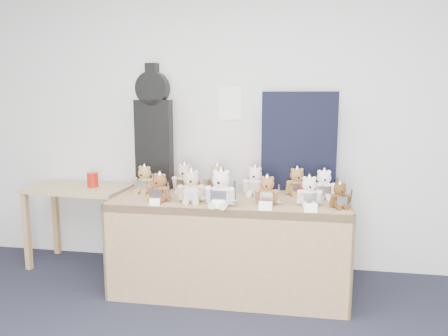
% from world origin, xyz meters
% --- Properties ---
extents(room_shell, '(6.00, 6.00, 6.00)m').
position_xyz_m(room_shell, '(-0.06, 2.49, 1.54)').
color(room_shell, silver).
rests_on(room_shell, floor).
extents(display_table, '(1.89, 0.80, 0.79)m').
position_xyz_m(display_table, '(0.04, 1.83, 0.62)').
color(display_table, olive).
rests_on(display_table, floor).
extents(side_table, '(0.96, 0.59, 0.77)m').
position_xyz_m(side_table, '(-1.45, 2.17, 0.64)').
color(side_table, tan).
rests_on(side_table, floor).
extents(guitar_case, '(0.34, 0.14, 1.10)m').
position_xyz_m(guitar_case, '(-0.69, 2.17, 1.33)').
color(guitar_case, black).
rests_on(guitar_case, display_table).
extents(navy_board, '(0.64, 0.03, 0.86)m').
position_xyz_m(navy_board, '(0.58, 2.26, 1.22)').
color(navy_board, black).
rests_on(navy_board, display_table).
extents(red_cup, '(0.10, 0.10, 0.13)m').
position_xyz_m(red_cup, '(-1.30, 2.18, 0.84)').
color(red_cup, '#A9180B').
rests_on(red_cup, side_table).
extents(teddy_front_far_left, '(0.21, 0.18, 0.25)m').
position_xyz_m(teddy_front_far_left, '(-0.49, 1.69, 0.89)').
color(teddy_front_far_left, brown).
rests_on(teddy_front_far_left, display_table).
extents(teddy_front_left, '(0.24, 0.21, 0.29)m').
position_xyz_m(teddy_front_left, '(-0.24, 1.70, 0.90)').
color(teddy_front_left, tan).
rests_on(teddy_front_left, display_table).
extents(teddy_front_centre, '(0.26, 0.21, 0.32)m').
position_xyz_m(teddy_front_centre, '(0.01, 1.62, 0.91)').
color(teddy_front_centre, silver).
rests_on(teddy_front_centre, display_table).
extents(teddy_front_right, '(0.20, 0.16, 0.25)m').
position_xyz_m(teddy_front_right, '(0.35, 1.73, 0.89)').
color(teddy_front_right, brown).
rests_on(teddy_front_right, display_table).
extents(teddy_front_far_right, '(0.21, 0.18, 0.26)m').
position_xyz_m(teddy_front_far_right, '(0.66, 1.75, 0.89)').
color(teddy_front_far_right, silver).
rests_on(teddy_front_far_right, display_table).
extents(teddy_front_end, '(0.18, 0.16, 0.21)m').
position_xyz_m(teddy_front_end, '(0.89, 1.72, 0.87)').
color(teddy_front_end, '#53381C').
rests_on(teddy_front_end, display_table).
extents(teddy_back_left, '(0.23, 0.19, 0.28)m').
position_xyz_m(teddy_back_left, '(-0.39, 2.05, 0.90)').
color(teddy_back_left, tan).
rests_on(teddy_back_left, display_table).
extents(teddy_back_centre_left, '(0.23, 0.22, 0.28)m').
position_xyz_m(teddy_back_centre_left, '(-0.10, 2.05, 0.90)').
color(teddy_back_centre_left, '#9C804E').
rests_on(teddy_back_centre_left, display_table).
extents(teddy_back_centre_right, '(0.22, 0.19, 0.27)m').
position_xyz_m(teddy_back_centre_right, '(0.22, 2.05, 0.89)').
color(teddy_back_centre_right, silver).
rests_on(teddy_back_centre_right, display_table).
extents(teddy_back_right, '(0.22, 0.20, 0.26)m').
position_xyz_m(teddy_back_right, '(0.57, 2.09, 0.89)').
color(teddy_back_right, olive).
rests_on(teddy_back_right, display_table).
extents(teddy_back_end, '(0.22, 0.18, 0.27)m').
position_xyz_m(teddy_back_end, '(0.79, 2.01, 0.89)').
color(teddy_back_end, white).
rests_on(teddy_back_end, display_table).
extents(teddy_back_far_left, '(0.21, 0.18, 0.26)m').
position_xyz_m(teddy_back_far_left, '(-0.72, 1.98, 0.89)').
color(teddy_back_far_left, '#9A7A48').
rests_on(teddy_back_far_left, display_table).
extents(entry_card_a, '(0.08, 0.02, 0.06)m').
position_xyz_m(entry_card_a, '(-0.48, 1.52, 0.82)').
color(entry_card_a, white).
rests_on(entry_card_a, display_table).
extents(entry_card_b, '(0.09, 0.02, 0.07)m').
position_xyz_m(entry_card_b, '(0.01, 1.53, 0.82)').
color(entry_card_b, white).
rests_on(entry_card_b, display_table).
extents(entry_card_c, '(0.10, 0.02, 0.07)m').
position_xyz_m(entry_card_c, '(0.35, 1.53, 0.82)').
color(entry_card_c, white).
rests_on(entry_card_c, display_table).
extents(entry_card_d, '(0.09, 0.02, 0.07)m').
position_xyz_m(entry_card_d, '(0.68, 1.53, 0.82)').
color(entry_card_d, white).
rests_on(entry_card_d, display_table).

